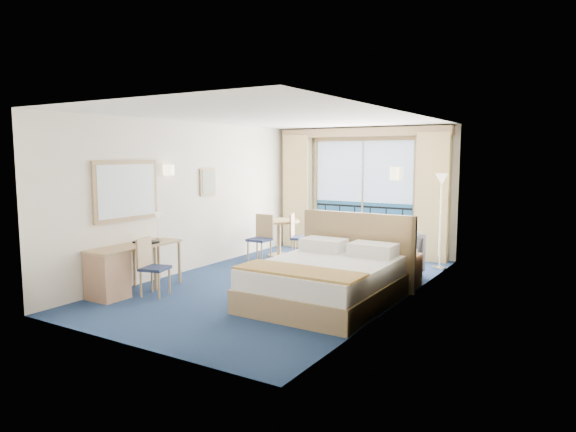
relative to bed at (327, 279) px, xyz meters
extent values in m
plane|color=navy|center=(-1.11, 0.60, -0.34)|extent=(6.50, 6.50, 0.00)
cube|color=beige|center=(-1.11, 3.86, 1.01)|extent=(4.00, 0.02, 2.70)
cube|color=beige|center=(-1.11, -2.66, 1.01)|extent=(4.00, 0.02, 2.70)
cube|color=beige|center=(-3.12, 0.60, 1.01)|extent=(0.02, 6.50, 2.70)
cube|color=beige|center=(0.90, 0.60, 1.01)|extent=(0.02, 6.50, 2.70)
cube|color=silver|center=(-1.11, 0.60, 2.37)|extent=(4.00, 6.50, 0.02)
cube|color=navy|center=(-1.11, 3.82, 0.22)|extent=(2.20, 0.02, 1.08)
cube|color=#A2B9D5|center=(-1.11, 3.82, 1.42)|extent=(2.20, 0.02, 1.32)
cube|color=#9C5A30|center=(-1.11, 3.82, -0.24)|extent=(2.20, 0.02, 0.20)
cube|color=black|center=(-1.11, 3.82, 0.66)|extent=(2.20, 0.02, 0.04)
cube|color=#A08457|center=(-1.11, 3.82, 2.12)|extent=(2.36, 0.03, 0.12)
cube|color=#A08457|center=(-2.26, 3.82, 0.86)|extent=(0.06, 0.03, 2.40)
cube|color=#A08457|center=(0.04, 3.82, 0.86)|extent=(0.06, 0.03, 2.40)
cube|color=silver|center=(-1.11, 3.81, 0.86)|extent=(0.05, 0.02, 2.40)
cube|color=#352518|center=(-0.76, 3.81, 0.06)|extent=(0.35, 0.02, 0.70)
cube|color=#352518|center=(-1.66, 3.81, 0.06)|extent=(0.35, 0.02, 0.70)
cube|color=#352518|center=(-1.16, 3.81, -0.04)|extent=(0.30, 0.02, 0.45)
cube|color=black|center=(-2.01, 3.82, 0.21)|extent=(0.02, 0.01, 0.90)
cube|color=black|center=(-1.65, 3.82, 0.21)|extent=(0.02, 0.01, 0.90)
cube|color=black|center=(-1.29, 3.82, 0.21)|extent=(0.03, 0.01, 0.90)
cube|color=black|center=(-0.93, 3.82, 0.21)|extent=(0.03, 0.01, 0.90)
cube|color=black|center=(-0.57, 3.82, 0.21)|extent=(0.02, 0.01, 0.90)
cube|color=black|center=(-0.21, 3.82, 0.21)|extent=(0.02, 0.01, 0.90)
cube|color=tan|center=(-2.66, 3.67, 0.94)|extent=(0.65, 0.22, 2.55)
cube|color=tan|center=(0.44, 3.67, 0.94)|extent=(0.65, 0.22, 2.55)
cube|color=#A08457|center=(-1.11, 3.70, 2.24)|extent=(3.80, 0.25, 0.18)
cube|color=#A08457|center=(-3.08, -0.90, 1.21)|extent=(0.04, 1.25, 0.95)
cube|color=silver|center=(-3.06, -0.90, 1.21)|extent=(0.01, 1.12, 0.82)
cube|color=#A08457|center=(-3.08, 1.05, 1.26)|extent=(0.03, 0.42, 0.52)
cube|color=gray|center=(-3.06, 1.05, 1.26)|extent=(0.01, 0.34, 0.44)
cylinder|color=beige|center=(-3.05, 0.00, 1.51)|extent=(0.18, 0.18, 0.18)
cylinder|color=beige|center=(0.83, 0.45, 1.51)|extent=(0.18, 0.18, 0.18)
cube|color=#A08457|center=(0.00, -0.09, -0.17)|extent=(1.74, 2.18, 0.33)
cube|color=white|center=(0.00, -0.09, 0.13)|extent=(1.68, 2.11, 0.27)
cube|color=tan|center=(0.00, -0.80, 0.28)|extent=(1.72, 0.60, 0.03)
cube|color=white|center=(-0.41, 0.69, 0.36)|extent=(0.68, 0.44, 0.20)
cube|color=white|center=(0.41, 0.69, 0.36)|extent=(0.68, 0.44, 0.20)
cube|color=#A08457|center=(0.00, 1.05, 0.26)|extent=(1.91, 0.07, 1.20)
cube|color=tan|center=(0.67, 1.51, -0.07)|extent=(0.40, 0.38, 0.53)
cube|color=beige|center=(0.70, 1.55, 0.23)|extent=(0.23, 0.21, 0.09)
imported|color=#484B58|center=(0.15, 2.20, 0.06)|extent=(1.20, 1.20, 0.79)
cylinder|color=silver|center=(0.77, 3.05, -0.32)|extent=(0.24, 0.24, 0.03)
cylinder|color=silver|center=(0.77, 3.05, 0.50)|extent=(0.03, 0.03, 1.67)
cone|color=white|center=(0.77, 3.05, 1.33)|extent=(0.22, 0.22, 0.20)
cube|color=#A08457|center=(-2.83, -0.99, 0.37)|extent=(0.53, 1.55, 0.04)
cube|color=tan|center=(-2.83, -1.53, 0.01)|extent=(0.50, 0.46, 0.69)
cylinder|color=#A08457|center=(-3.07, -0.80, 0.01)|extent=(0.05, 0.05, 0.69)
cylinder|color=#A08457|center=(-2.60, -0.80, 0.01)|extent=(0.05, 0.05, 0.69)
cylinder|color=#A08457|center=(-3.07, -0.27, 0.01)|extent=(0.05, 0.05, 0.69)
cylinder|color=#A08457|center=(-2.60, -0.27, 0.01)|extent=(0.05, 0.05, 0.69)
cube|color=#1F2848|center=(-2.36, -1.04, 0.08)|extent=(0.46, 0.46, 0.04)
cube|color=#A08457|center=(-2.53, -1.08, 0.32)|extent=(0.13, 0.37, 0.45)
cylinder|color=#A08457|center=(-2.18, -1.14, -0.13)|extent=(0.03, 0.03, 0.40)
cylinder|color=#A08457|center=(-2.25, -0.85, -0.13)|extent=(0.03, 0.03, 0.40)
cylinder|color=#A08457|center=(-2.47, -1.22, -0.13)|extent=(0.03, 0.03, 0.40)
cylinder|color=#A08457|center=(-2.55, -0.93, -0.13)|extent=(0.03, 0.03, 0.40)
cube|color=black|center=(-2.80, -0.79, 0.41)|extent=(0.37, 0.29, 0.03)
cylinder|color=silver|center=(-2.85, -0.47, 0.42)|extent=(0.11, 0.11, 0.02)
cylinder|color=silver|center=(-2.85, -0.47, 0.60)|extent=(0.02, 0.02, 0.38)
cone|color=white|center=(-2.85, -0.47, 0.79)|extent=(0.11, 0.11, 0.10)
cylinder|color=#A08457|center=(-2.42, 2.51, 0.40)|extent=(0.85, 0.85, 0.04)
cylinder|color=#A08457|center=(-2.42, 2.51, 0.03)|extent=(0.08, 0.08, 0.74)
cylinder|color=#A08457|center=(-2.42, 2.51, -0.32)|extent=(0.46, 0.46, 0.03)
cube|color=#1F2848|center=(-1.82, 2.42, 0.11)|extent=(0.52, 0.52, 0.05)
cube|color=#A08457|center=(-2.00, 2.35, 0.36)|extent=(0.18, 0.39, 0.48)
cylinder|color=#A08457|center=(-1.61, 2.33, -0.12)|extent=(0.03, 0.03, 0.43)
cylinder|color=#A08457|center=(-1.73, 2.63, -0.12)|extent=(0.03, 0.03, 0.43)
cylinder|color=#A08457|center=(-1.92, 2.21, -0.12)|extent=(0.03, 0.03, 0.43)
cylinder|color=#A08457|center=(-2.03, 2.51, -0.12)|extent=(0.03, 0.03, 0.43)
cube|color=#1F2848|center=(-2.42, 1.79, 0.11)|extent=(0.41, 0.41, 0.05)
cube|color=#A08457|center=(-2.42, 1.98, 0.36)|extent=(0.40, 0.05, 0.48)
cylinder|color=#A08457|center=(-2.58, 1.63, -0.12)|extent=(0.03, 0.03, 0.43)
cylinder|color=#A08457|center=(-2.25, 1.63, -0.12)|extent=(0.03, 0.03, 0.43)
cylinder|color=#A08457|center=(-2.58, 1.95, -0.12)|extent=(0.03, 0.03, 0.43)
cylinder|color=#A08457|center=(-2.26, 1.96, -0.12)|extent=(0.03, 0.03, 0.43)
camera|label=1|loc=(3.28, -6.41, 1.77)|focal=32.00mm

